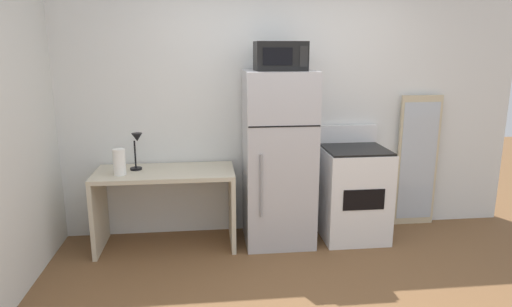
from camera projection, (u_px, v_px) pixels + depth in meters
The scene contains 8 objects.
wall_back_white at pixel (277, 106), 4.55m from camera, with size 5.00×0.10×2.60m, color silver.
desk at pixel (166, 192), 4.25m from camera, with size 1.30×0.59×0.75m.
desk_lamp at pixel (137, 145), 4.17m from camera, with size 0.14×0.12×0.35m.
paper_towel_roll at pixel (119, 162), 4.04m from camera, with size 0.11×0.11×0.24m, color white.
refrigerator at pixel (279, 159), 4.30m from camera, with size 0.65×0.63×1.67m.
microwave at pixel (280, 56), 4.05m from camera, with size 0.46×0.35×0.26m.
oven_range at pixel (353, 192), 4.47m from camera, with size 0.62×0.61×1.10m.
leaning_mirror at pixel (417, 161), 4.75m from camera, with size 0.44×0.03×1.40m.
Camera 1 is at (-0.72, -2.79, 1.88)m, focal length 31.45 mm.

